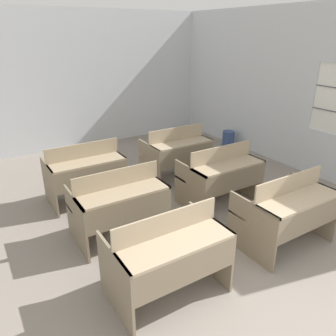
{
  "coord_description": "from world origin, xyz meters",
  "views": [
    {
      "loc": [
        -2.07,
        -1.03,
        2.49
      ],
      "look_at": [
        0.11,
        2.47,
        0.78
      ],
      "focal_mm": 35.0,
      "sensor_mm": 36.0,
      "label": 1
    }
  ],
  "objects_px": {
    "bench_second_left": "(119,203)",
    "wastepaper_bin": "(228,139)",
    "bench_front_right": "(287,210)",
    "bench_front_left": "(168,254)",
    "bench_third_left": "(85,172)",
    "bench_third_right": "(177,152)",
    "bench_second_right": "(221,175)"
  },
  "relations": [
    {
      "from": "bench_front_right",
      "to": "wastepaper_bin",
      "type": "relative_size",
      "value": 2.98
    },
    {
      "from": "bench_third_right",
      "to": "wastepaper_bin",
      "type": "relative_size",
      "value": 2.98
    },
    {
      "from": "bench_front_left",
      "to": "wastepaper_bin",
      "type": "bearing_deg",
      "value": 41.32
    },
    {
      "from": "bench_front_left",
      "to": "bench_front_right",
      "type": "distance_m",
      "value": 1.69
    },
    {
      "from": "bench_second_left",
      "to": "bench_third_right",
      "type": "relative_size",
      "value": 1.0
    },
    {
      "from": "bench_front_left",
      "to": "bench_third_left",
      "type": "distance_m",
      "value": 2.42
    },
    {
      "from": "bench_front_right",
      "to": "bench_third_left",
      "type": "xyz_separation_m",
      "value": [
        -1.71,
        2.45,
        0.0
      ]
    },
    {
      "from": "bench_second_left",
      "to": "bench_front_right",
      "type": "bearing_deg",
      "value": -36.62
    },
    {
      "from": "bench_front_left",
      "to": "wastepaper_bin",
      "type": "height_order",
      "value": "bench_front_left"
    },
    {
      "from": "wastepaper_bin",
      "to": "bench_second_left",
      "type": "bearing_deg",
      "value": -151.13
    },
    {
      "from": "bench_third_left",
      "to": "bench_second_left",
      "type": "bearing_deg",
      "value": -88.44
    },
    {
      "from": "bench_third_left",
      "to": "bench_third_right",
      "type": "bearing_deg",
      "value": 0.2
    },
    {
      "from": "bench_third_left",
      "to": "wastepaper_bin",
      "type": "bearing_deg",
      "value": 12.28
    },
    {
      "from": "bench_third_left",
      "to": "wastepaper_bin",
      "type": "relative_size",
      "value": 2.98
    },
    {
      "from": "bench_second_left",
      "to": "wastepaper_bin",
      "type": "relative_size",
      "value": 2.98
    },
    {
      "from": "wastepaper_bin",
      "to": "bench_third_left",
      "type": "bearing_deg",
      "value": -167.72
    },
    {
      "from": "bench_second_left",
      "to": "wastepaper_bin",
      "type": "height_order",
      "value": "bench_second_left"
    },
    {
      "from": "bench_second_left",
      "to": "bench_third_left",
      "type": "bearing_deg",
      "value": 91.56
    },
    {
      "from": "wastepaper_bin",
      "to": "bench_second_right",
      "type": "bearing_deg",
      "value": -134.21
    },
    {
      "from": "bench_front_left",
      "to": "bench_front_right",
      "type": "bearing_deg",
      "value": -1.18
    },
    {
      "from": "bench_third_right",
      "to": "wastepaper_bin",
      "type": "bearing_deg",
      "value": 22.05
    },
    {
      "from": "bench_front_left",
      "to": "wastepaper_bin",
      "type": "distance_m",
      "value": 4.88
    },
    {
      "from": "bench_second_right",
      "to": "bench_third_right",
      "type": "distance_m",
      "value": 1.22
    },
    {
      "from": "bench_second_right",
      "to": "bench_front_left",
      "type": "bearing_deg",
      "value": -144.7
    },
    {
      "from": "bench_front_left",
      "to": "bench_second_left",
      "type": "bearing_deg",
      "value": 89.1
    },
    {
      "from": "bench_second_left",
      "to": "bench_third_right",
      "type": "height_order",
      "value": "same"
    },
    {
      "from": "bench_second_right",
      "to": "wastepaper_bin",
      "type": "xyz_separation_m",
      "value": [
        1.96,
        2.01,
        -0.3
      ]
    },
    {
      "from": "bench_second_right",
      "to": "bench_front_right",
      "type": "bearing_deg",
      "value": -90.41
    },
    {
      "from": "bench_second_right",
      "to": "bench_third_left",
      "type": "height_order",
      "value": "same"
    },
    {
      "from": "bench_second_right",
      "to": "wastepaper_bin",
      "type": "relative_size",
      "value": 2.98
    },
    {
      "from": "bench_third_right",
      "to": "wastepaper_bin",
      "type": "distance_m",
      "value": 2.14
    },
    {
      "from": "bench_second_left",
      "to": "wastepaper_bin",
      "type": "xyz_separation_m",
      "value": [
        3.64,
        2.01,
        -0.3
      ]
    }
  ]
}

